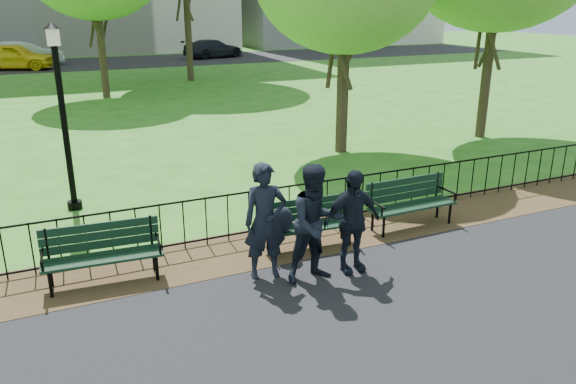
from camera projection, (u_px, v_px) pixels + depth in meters
name	position (u px, v px, depth m)	size (l,w,h in m)	color
ground	(309.00, 282.00, 8.63)	(120.00, 120.00, 0.00)	#26641A
dirt_strip	(270.00, 245.00, 9.92)	(60.00, 1.60, 0.01)	#322514
far_street	(80.00, 64.00, 38.70)	(70.00, 9.00, 0.01)	black
iron_fence	(259.00, 210.00, 10.19)	(24.06, 0.06, 1.00)	black
park_bench_main	(295.00, 219.00, 9.54)	(1.66, 0.62, 0.92)	black
park_bench_left_a	(102.00, 247.00, 8.49)	(1.79, 0.67, 1.00)	black
park_bench_right_a	(410.00, 198.00, 10.62)	(1.79, 0.59, 1.01)	black
lamppost	(63.00, 112.00, 11.05)	(0.34, 0.34, 3.73)	black
person_left	(265.00, 221.00, 8.54)	(0.67, 0.44, 1.83)	black
person_mid	(316.00, 224.00, 8.43)	(0.90, 0.47, 1.85)	black
person_right	(352.00, 221.00, 8.74)	(0.98, 0.40, 1.67)	black
taxi	(14.00, 57.00, 35.09)	(1.92, 4.78, 1.63)	yellow
sedan_silver	(22.00, 54.00, 36.79)	(1.74, 4.98, 1.64)	#A3A5AA
sedan_dark	(213.00, 49.00, 42.61)	(1.91, 4.70, 1.36)	black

